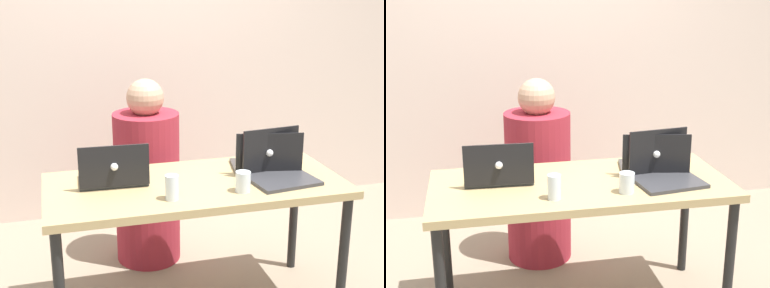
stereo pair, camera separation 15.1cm
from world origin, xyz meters
TOP-DOWN VIEW (x-y plane):
  - back_wall at (0.00, 1.46)m, footprint 4.50×0.10m
  - desk at (0.00, 0.00)m, footprint 1.50×0.67m
  - person_at_center at (-0.13, 0.64)m, footprint 0.41×0.41m
  - laptop_front_right at (0.42, -0.07)m, footprint 0.35×0.31m
  - laptop_back_left at (-0.40, 0.08)m, footprint 0.35×0.27m
  - laptop_back_right at (0.41, 0.08)m, footprint 0.39×0.30m
  - water_glass_right at (0.18, -0.18)m, footprint 0.07×0.07m
  - water_glass_left at (-0.17, -0.19)m, footprint 0.06×0.06m

SIDE VIEW (x-z plane):
  - person_at_center at x=-0.13m, z-range -0.06..1.09m
  - desk at x=0.00m, z-range 0.29..1.03m
  - water_glass_right at x=0.18m, z-range 0.73..0.83m
  - laptop_back_right at x=0.41m, z-range 0.67..0.89m
  - laptop_back_left at x=-0.40m, z-range 0.67..0.89m
  - water_glass_left at x=-0.17m, z-range 0.73..0.84m
  - laptop_front_right at x=0.42m, z-range 0.66..0.91m
  - back_wall at x=0.00m, z-range 0.00..2.67m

